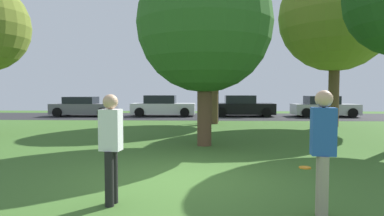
{
  "coord_description": "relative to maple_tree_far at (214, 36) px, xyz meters",
  "views": [
    {
      "loc": [
        0.5,
        -6.53,
        1.8
      ],
      "look_at": [
        0.0,
        5.59,
        1.15
      ],
      "focal_mm": 30.33,
      "sensor_mm": 36.0,
      "label": 1
    }
  ],
  "objects": [
    {
      "name": "oak_tree_center",
      "position": [
        -0.5,
        -7.03,
        -0.81
      ],
      "size": [
        4.37,
        4.37,
        6.11
      ],
      "color": "brown",
      "rests_on": "ground_plane"
    },
    {
      "name": "parked_car_black",
      "position": [
        2.13,
        5.31,
        -4.05
      ],
      "size": [
        4.3,
        1.99,
        1.47
      ],
      "color": "black",
      "rests_on": "ground_plane"
    },
    {
      "name": "maple_tree_far",
      "position": [
        0.0,
        0.0,
        0.0
      ],
      "size": [
        5.0,
        5.0,
        7.23
      ],
      "color": "brown",
      "rests_on": "ground_plane"
    },
    {
      "name": "frisbee_disc",
      "position": [
        1.84,
        -10.06,
        -4.71
      ],
      "size": [
        0.27,
        0.27,
        0.03
      ],
      "primitive_type": "cylinder",
      "color": "orange",
      "rests_on": "ground_plane"
    },
    {
      "name": "maple_tree_near",
      "position": [
        5.94,
        -1.12,
        0.76
      ],
      "size": [
        5.49,
        5.49,
        8.25
      ],
      "color": "brown",
      "rests_on": "ground_plane"
    },
    {
      "name": "parked_car_white",
      "position": [
        -3.48,
        5.19,
        -4.05
      ],
      "size": [
        4.44,
        1.93,
        1.47
      ],
      "color": "white",
      "rests_on": "ground_plane"
    },
    {
      "name": "parked_car_silver",
      "position": [
        7.74,
        5.14,
        -4.07
      ],
      "size": [
        4.33,
        2.01,
        1.43
      ],
      "color": "#B7B7BC",
      "rests_on": "ground_plane"
    },
    {
      "name": "road_strip",
      "position": [
        -0.97,
        4.93,
        -4.72
      ],
      "size": [
        44.0,
        6.4,
        0.01
      ],
      "primitive_type": "cube",
      "color": "#28282B",
      "rests_on": "ground_plane"
    },
    {
      "name": "street_lamp_post",
      "position": [
        0.23,
        1.13,
        -2.47
      ],
      "size": [
        0.14,
        0.14,
        4.5
      ],
      "primitive_type": "cylinder",
      "color": "#2D2D33",
      "rests_on": "ground_plane"
    },
    {
      "name": "ground_plane",
      "position": [
        -0.97,
        -11.07,
        -4.72
      ],
      "size": [
        44.0,
        44.0,
        0.0
      ],
      "primitive_type": "plane",
      "color": "#3D6628"
    },
    {
      "name": "person_catcher",
      "position": [
        1.18,
        -13.02,
        -3.71
      ],
      "size": [
        0.35,
        0.3,
        1.8
      ],
      "rotation": [
        0.0,
        0.0,
        3.01
      ],
      "color": "gray",
      "rests_on": "ground_plane"
    },
    {
      "name": "parked_car_grey",
      "position": [
        -9.08,
        4.95,
        -4.08
      ],
      "size": [
        4.42,
        1.95,
        1.37
      ],
      "color": "slate",
      "rests_on": "ground_plane"
    },
    {
      "name": "person_thrower",
      "position": [
        -1.95,
        -12.62,
        -3.75
      ],
      "size": [
        0.35,
        0.3,
        1.74
      ],
      "rotation": [
        0.0,
        0.0,
        -0.13
      ],
      "color": "black",
      "rests_on": "ground_plane"
    }
  ]
}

